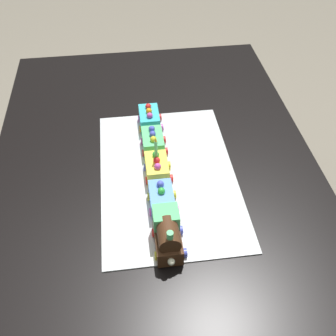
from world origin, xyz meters
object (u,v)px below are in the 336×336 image
at_px(cake_car_caboose_lemon, 158,168).
at_px(cake_car_hopper_turquoise, 150,119).
at_px(dining_table, 156,187).
at_px(cake_locomotive, 169,234).
at_px(cake_car_gondola_sky_blue, 163,199).
at_px(cake_car_flatbed_mint_green, 154,142).
at_px(birthday_candle, 157,147).

xyz_separation_m(cake_car_caboose_lemon, cake_car_hopper_turquoise, (0.24, 0.00, 0.00)).
bearing_deg(cake_car_hopper_turquoise, dining_table, 178.83).
relative_size(cake_locomotive, cake_car_gondola_sky_blue, 1.40).
xyz_separation_m(cake_locomotive, cake_car_hopper_turquoise, (0.48, -0.00, -0.02)).
xyz_separation_m(cake_car_flatbed_mint_green, cake_car_hopper_turquoise, (0.12, 0.00, 0.00)).
bearing_deg(cake_car_gondola_sky_blue, cake_car_hopper_turquoise, -0.00).
xyz_separation_m(cake_car_gondola_sky_blue, cake_car_caboose_lemon, (0.12, -0.00, 0.00)).
relative_size(dining_table, cake_car_flatbed_mint_green, 14.00).
bearing_deg(cake_car_caboose_lemon, dining_table, 4.04).
bearing_deg(cake_car_hopper_turquoise, cake_car_gondola_sky_blue, 180.00).
height_order(cake_car_flatbed_mint_green, cake_car_hopper_turquoise, same).
bearing_deg(cake_car_gondola_sky_blue, cake_car_flatbed_mint_green, -0.00).
relative_size(cake_locomotive, birthday_candle, 2.10).
bearing_deg(cake_locomotive, cake_car_flatbed_mint_green, -0.00).
height_order(dining_table, cake_car_flatbed_mint_green, cake_car_flatbed_mint_green).
height_order(cake_locomotive, cake_car_caboose_lemon, cake_locomotive).
distance_m(cake_car_gondola_sky_blue, cake_car_flatbed_mint_green, 0.24).
xyz_separation_m(cake_locomotive, birthday_candle, (0.26, 0.00, 0.06)).
relative_size(dining_table, cake_car_hopper_turquoise, 14.00).
relative_size(dining_table, cake_locomotive, 10.00).
distance_m(dining_table, cake_car_flatbed_mint_green, 0.15).
bearing_deg(cake_car_caboose_lemon, cake_car_flatbed_mint_green, 0.00).
distance_m(dining_table, cake_car_hopper_turquoise, 0.23).
bearing_deg(cake_car_caboose_lemon, cake_car_hopper_turquoise, 0.00).
height_order(cake_locomotive, cake_car_hopper_turquoise, cake_locomotive).
height_order(cake_car_gondola_sky_blue, birthday_candle, birthday_candle).
distance_m(cake_car_caboose_lemon, cake_car_hopper_turquoise, 0.24).
distance_m(cake_car_hopper_turquoise, birthday_candle, 0.24).
bearing_deg(cake_car_hopper_turquoise, birthday_candle, 180.00).
relative_size(cake_car_caboose_lemon, cake_car_flatbed_mint_green, 1.00).
relative_size(dining_table, birthday_candle, 21.03).
relative_size(cake_car_caboose_lemon, birthday_candle, 1.50).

